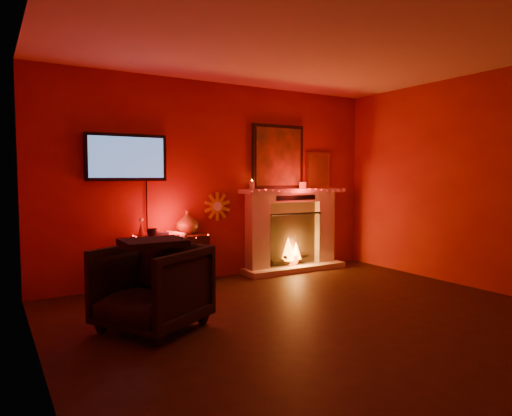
{
  "coord_description": "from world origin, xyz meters",
  "views": [
    {
      "loc": [
        -2.82,
        -3.22,
        1.42
      ],
      "look_at": [
        0.11,
        1.7,
        1.02
      ],
      "focal_mm": 32.0,
      "sensor_mm": 36.0,
      "label": 1
    }
  ],
  "objects_px": {
    "sunburst_clock": "(217,206)",
    "armchair": "(152,287)",
    "tv": "(127,158)",
    "fireplace": "(291,222)",
    "console_table": "(173,257)"
  },
  "relations": [
    {
      "from": "sunburst_clock",
      "to": "armchair",
      "type": "bearing_deg",
      "value": -131.83
    },
    {
      "from": "tv",
      "to": "sunburst_clock",
      "type": "distance_m",
      "value": 1.41
    },
    {
      "from": "tv",
      "to": "sunburst_clock",
      "type": "height_order",
      "value": "tv"
    },
    {
      "from": "tv",
      "to": "sunburst_clock",
      "type": "xyz_separation_m",
      "value": [
        1.25,
        0.03,
        -0.65
      ]
    },
    {
      "from": "fireplace",
      "to": "console_table",
      "type": "distance_m",
      "value": 1.96
    },
    {
      "from": "fireplace",
      "to": "sunburst_clock",
      "type": "xyz_separation_m",
      "value": [
        -1.19,
        0.09,
        0.28
      ]
    },
    {
      "from": "sunburst_clock",
      "to": "console_table",
      "type": "relative_size",
      "value": 0.41
    },
    {
      "from": "sunburst_clock",
      "to": "armchair",
      "type": "relative_size",
      "value": 0.46
    },
    {
      "from": "fireplace",
      "to": "sunburst_clock",
      "type": "bearing_deg",
      "value": 175.63
    },
    {
      "from": "tv",
      "to": "armchair",
      "type": "distance_m",
      "value": 2.06
    },
    {
      "from": "fireplace",
      "to": "sunburst_clock",
      "type": "distance_m",
      "value": 1.23
    },
    {
      "from": "armchair",
      "to": "tv",
      "type": "bearing_deg",
      "value": 141.8
    },
    {
      "from": "armchair",
      "to": "console_table",
      "type": "bearing_deg",
      "value": 122.55
    },
    {
      "from": "sunburst_clock",
      "to": "console_table",
      "type": "xyz_separation_m",
      "value": [
        -0.74,
        -0.22,
        -0.61
      ]
    },
    {
      "from": "sunburst_clock",
      "to": "console_table",
      "type": "height_order",
      "value": "sunburst_clock"
    }
  ]
}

